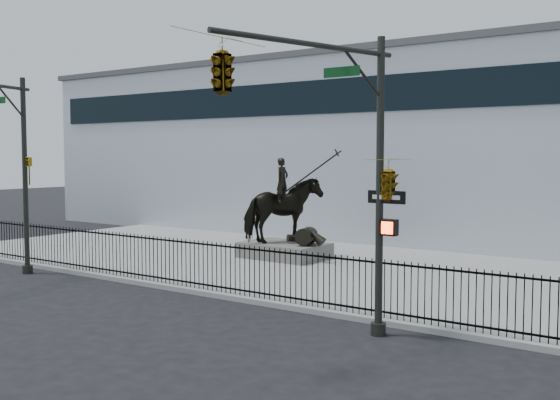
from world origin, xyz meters
The scene contains 8 objects.
ground centered at (0.00, 0.00, 0.00)m, with size 120.00×120.00×0.00m, color black.
plaza centered at (0.00, 7.00, 0.07)m, with size 30.00×12.00×0.15m, color #989896.
building centered at (0.00, 20.00, 4.50)m, with size 44.00×14.00×9.00m, color silver.
picket_fence centered at (0.00, 1.25, 0.90)m, with size 22.10×0.10×1.50m.
statue_plinth centered at (-0.93, 7.70, 0.46)m, with size 3.28×2.26×0.62m, color #5C5954.
equestrian_statue centered at (-0.87, 7.70, 2.05)m, with size 4.20×2.66×3.56m.
traffic_signal_left centered at (-6.75, -0.62, 4.03)m, with size 1.52×4.84×7.00m.
traffic_signal_right centered at (6.47, -2.00, 4.85)m, with size 2.17×6.86×7.00m.
Camera 1 is at (13.89, -13.64, 4.29)m, focal length 42.00 mm.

